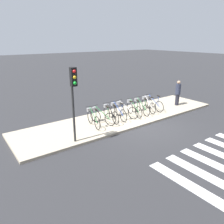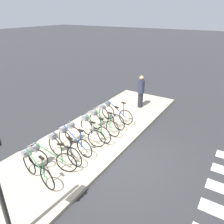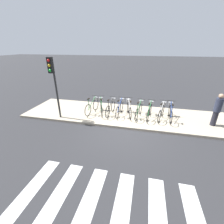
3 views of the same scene
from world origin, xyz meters
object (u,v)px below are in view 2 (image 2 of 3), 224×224
Objects in this scene: parked_bicycle_3 at (72,140)px; parked_bicycle_6 at (102,122)px; parked_bicycle_0 at (36,167)px; parked_bicycle_4 at (82,134)px; parked_bicycle_8 at (115,112)px; parked_bicycle_2 at (62,148)px; pedestrian at (141,91)px; parked_bicycle_5 at (93,128)px; parked_bicycle_1 at (49,158)px; parked_bicycle_7 at (110,116)px.

parked_bicycle_3 is 1.70m from parked_bicycle_6.
parked_bicycle_0 is 1.67m from parked_bicycle_3.
parked_bicycle_4 is (0.53, 0.00, 0.00)m from parked_bicycle_3.
parked_bicycle_0 is 0.99× the size of parked_bicycle_8.
parked_bicycle_2 is 0.54m from parked_bicycle_3.
pedestrian is (4.91, -0.28, 0.44)m from parked_bicycle_3.
parked_bicycle_0 and parked_bicycle_5 have the same top height.
pedestrian reaches higher than parked_bicycle_1.
parked_bicycle_8 is at bearing 0.44° from parked_bicycle_1.
parked_bicycle_7 is (2.89, 0.00, 0.00)m from parked_bicycle_2.
parked_bicycle_2 is at bearing -176.59° from parked_bicycle_3.
parked_bicycle_0 and parked_bicycle_7 have the same top height.
parked_bicycle_2 is at bearing -179.96° from parked_bicycle_7.
parked_bicycle_1 is at bearing -178.04° from parked_bicycle_2.
parked_bicycle_7 is at bearing 0.04° from parked_bicycle_2.
parked_bicycle_8 is at bearing 0.98° from parked_bicycle_7.
parked_bicycle_6 is (2.84, -0.03, 0.00)m from parked_bicycle_1.
parked_bicycle_6 is 0.99× the size of parked_bicycle_8.
parked_bicycle_6 is 3.24m from pedestrian.
parked_bicycle_3 is at bearing -179.81° from parked_bicycle_4.
pedestrian is (3.79, -0.20, 0.44)m from parked_bicycle_5.
parked_bicycle_0 is at bearing 179.71° from parked_bicycle_6.
parked_bicycle_1 is (0.53, 0.02, 0.00)m from parked_bicycle_0.
parked_bicycle_0 and parked_bicycle_4 have the same top height.
parked_bicycle_0 is 3.37m from parked_bicycle_6.
parked_bicycle_2 and parked_bicycle_6 have the same top height.
parked_bicycle_6 and parked_bicycle_7 have the same top height.
parked_bicycle_4 is at bearing 175.67° from parked_bicycle_6.
parked_bicycle_1 is at bearing -178.13° from parked_bicycle_4.
parked_bicycle_1 is at bearing -177.35° from parked_bicycle_3.
pedestrian reaches higher than parked_bicycle_4.
parked_bicycle_0 and parked_bicycle_1 have the same top height.
parked_bicycle_1 and parked_bicycle_6 have the same top height.
parked_bicycle_8 is at bearing 0.60° from parked_bicycle_0.
parked_bicycle_6 is (1.70, -0.09, 0.00)m from parked_bicycle_3.
parked_bicycle_3 is at bearing 2.65° from parked_bicycle_1.
parked_bicycle_7 is at bearing -179.02° from parked_bicycle_8.
parked_bicycle_2 is 1.03× the size of parked_bicycle_7.
parked_bicycle_5 is 0.99× the size of parked_bicycle_8.
pedestrian is (2.55, -0.25, 0.44)m from parked_bicycle_7.
parked_bicycle_5 is at bearing -0.10° from parked_bicycle_0.
parked_bicycle_4 is at bearing 179.40° from parked_bicycle_8.
parked_bicycle_8 is at bearing 3.30° from parked_bicycle_6.
parked_bicycle_2 is 5.46m from pedestrian.
parked_bicycle_6 is 0.98× the size of pedestrian.
parked_bicycle_2 is 1.07m from parked_bicycle_4.
parked_bicycle_4 and parked_bicycle_5 have the same top height.
parked_bicycle_8 is (3.95, 0.03, 0.00)m from parked_bicycle_1.
parked_bicycle_0 is 0.99× the size of parked_bicycle_2.
parked_bicycle_7 is (3.49, 0.02, 0.00)m from parked_bicycle_1.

